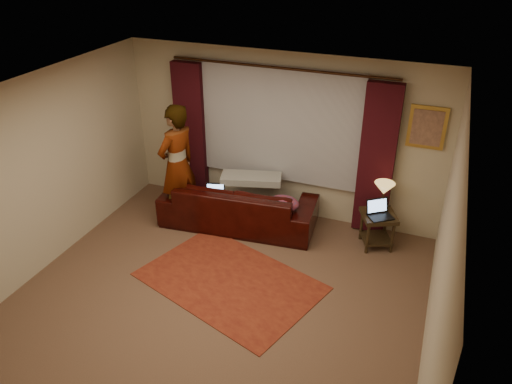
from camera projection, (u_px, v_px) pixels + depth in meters
floor at (214, 304)px, 6.25m from camera, size 5.00×5.00×0.01m
ceiling at (204, 104)px, 5.00m from camera, size 5.00×5.00×0.02m
wall_back at (280, 136)px, 7.67m from camera, size 5.00×0.02×2.60m
wall_front at (57, 383)px, 3.58m from camera, size 5.00×0.02×2.60m
wall_left at (34, 178)px, 6.42m from camera, size 0.02×5.00×2.60m
wall_right at (442, 263)px, 4.83m from camera, size 0.02×5.00×2.60m
sheer_curtain at (280, 125)px, 7.52m from camera, size 2.50×0.05×1.80m
drape_left at (191, 133)px, 8.11m from camera, size 0.50×0.14×2.30m
drape_right at (377, 161)px, 7.16m from camera, size 0.50×0.14×2.30m
curtain_rod at (280, 68)px, 7.06m from camera, size 0.04×0.04×3.40m
picture_frame at (427, 127)px, 6.76m from camera, size 0.50×0.04×0.60m
sofa at (239, 197)px, 7.66m from camera, size 2.47×1.25×0.96m
throw_blanket at (251, 163)px, 7.58m from camera, size 0.99×0.60×0.11m
clothing_pile at (284, 204)px, 7.29m from camera, size 0.55×0.48×0.19m
laptop_sofa at (214, 193)px, 7.54m from camera, size 0.37×0.38×0.21m
area_rug at (230, 281)px, 6.62m from camera, size 2.64×2.17×0.01m
end_table at (377, 230)px, 7.24m from camera, size 0.62×0.62×0.54m
tiffany_lamp at (383, 197)px, 7.06m from camera, size 0.40×0.40×0.46m
laptop_table at (381, 210)px, 6.97m from camera, size 0.48×0.49×0.24m
person at (177, 165)px, 7.55m from camera, size 0.70×0.70×1.92m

